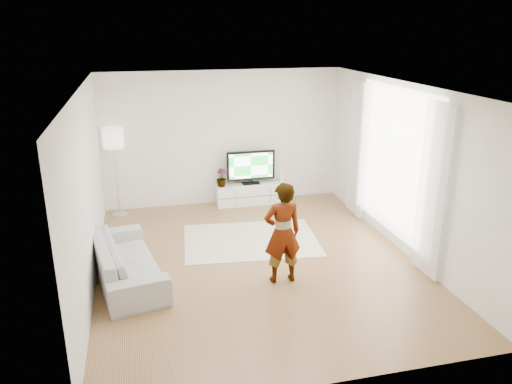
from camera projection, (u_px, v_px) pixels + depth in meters
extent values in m
plane|color=#AD7E4E|center=(257.00, 262.00, 8.10)|extent=(6.00, 6.00, 0.00)
plane|color=white|center=(257.00, 87.00, 7.21)|extent=(6.00, 6.00, 0.00)
cube|color=white|center=(87.00, 192.00, 7.10)|extent=(0.02, 6.00, 2.80)
cube|color=white|center=(404.00, 169.00, 8.21)|extent=(0.02, 6.00, 2.80)
cube|color=white|center=(223.00, 138.00, 10.42)|extent=(5.00, 0.02, 2.80)
cube|color=white|center=(329.00, 267.00, 4.89)|extent=(5.00, 0.02, 2.80)
cube|color=white|center=(394.00, 162.00, 8.46)|extent=(0.01, 2.60, 2.50)
cube|color=white|center=(432.00, 191.00, 7.28)|extent=(0.04, 0.70, 2.60)
cube|color=white|center=(357.00, 150.00, 9.68)|extent=(0.04, 0.70, 2.60)
cube|color=white|center=(251.00, 194.00, 10.70)|extent=(1.51, 0.43, 0.43)
cube|color=black|center=(254.00, 197.00, 10.50)|extent=(1.47, 0.00, 0.01)
cube|color=black|center=(236.00, 198.00, 10.42)|extent=(0.01, 0.00, 0.37)
cube|color=black|center=(271.00, 195.00, 10.59)|extent=(0.01, 0.00, 0.37)
cube|color=black|center=(251.00, 183.00, 10.66)|extent=(0.37, 0.20, 0.02)
cube|color=black|center=(251.00, 181.00, 10.64)|extent=(0.07, 0.05, 0.07)
cube|color=black|center=(251.00, 165.00, 10.53)|extent=(1.03, 0.06, 0.63)
cube|color=green|center=(251.00, 166.00, 10.50)|extent=(0.94, 0.01, 0.53)
cube|color=white|center=(281.00, 177.00, 10.74)|extent=(0.07, 0.17, 0.23)
cube|color=#4CB2FF|center=(282.00, 177.00, 10.66)|extent=(0.01, 0.00, 0.13)
imported|color=#3F7238|center=(221.00, 178.00, 10.43)|extent=(0.26, 0.26, 0.38)
cube|color=beige|center=(251.00, 240.00, 8.90)|extent=(2.50, 1.91, 0.01)
imported|color=#334772|center=(282.00, 233.00, 7.26)|extent=(0.58, 0.39, 1.54)
imported|color=#AFAFAA|center=(126.00, 260.00, 7.46)|extent=(1.22, 2.27, 0.63)
cylinder|color=silver|center=(120.00, 214.00, 10.10)|extent=(0.31, 0.31, 0.02)
cylinder|color=silver|center=(117.00, 181.00, 9.87)|extent=(0.04, 0.04, 1.38)
cylinder|color=white|center=(113.00, 138.00, 9.59)|extent=(0.40, 0.40, 0.39)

